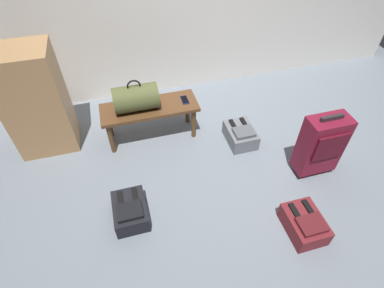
{
  "coord_description": "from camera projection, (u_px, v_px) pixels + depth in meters",
  "views": [
    {
      "loc": [
        -0.84,
        -1.79,
        2.35
      ],
      "look_at": [
        -0.28,
        0.22,
        0.25
      ],
      "focal_mm": 28.45,
      "sensor_mm": 36.0,
      "label": 1
    }
  ],
  "objects": [
    {
      "name": "ground_plane",
      "position": [
        224.0,
        171.0,
        3.04
      ],
      "size": [
        6.6,
        6.6,
        0.0
      ],
      "primitive_type": "plane",
      "color": "slate"
    },
    {
      "name": "bench",
      "position": [
        150.0,
        111.0,
        3.17
      ],
      "size": [
        1.0,
        0.36,
        0.41
      ],
      "color": "brown",
      "rests_on": "ground"
    },
    {
      "name": "duffel_bag_olive",
      "position": [
        136.0,
        98.0,
        3.0
      ],
      "size": [
        0.44,
        0.26,
        0.34
      ],
      "color": "#51562D",
      "rests_on": "bench"
    },
    {
      "name": "cell_phone",
      "position": [
        185.0,
        100.0,
        3.19
      ],
      "size": [
        0.07,
        0.14,
        0.01
      ],
      "color": "#191E4C",
      "rests_on": "bench"
    },
    {
      "name": "suitcase_upright_burgundy",
      "position": [
        321.0,
        145.0,
        2.81
      ],
      "size": [
        0.39,
        0.23,
        0.7
      ],
      "color": "maroon",
      "rests_on": "ground"
    },
    {
      "name": "backpack_maroon",
      "position": [
        304.0,
        224.0,
        2.52
      ],
      "size": [
        0.28,
        0.38,
        0.21
      ],
      "color": "maroon",
      "rests_on": "ground"
    },
    {
      "name": "backpack_grey",
      "position": [
        241.0,
        135.0,
        3.28
      ],
      "size": [
        0.28,
        0.38,
        0.21
      ],
      "color": "slate",
      "rests_on": "ground"
    },
    {
      "name": "backpack_dark",
      "position": [
        130.0,
        211.0,
        2.61
      ],
      "size": [
        0.28,
        0.38,
        0.21
      ],
      "color": "black",
      "rests_on": "ground"
    },
    {
      "name": "side_cabinet",
      "position": [
        36.0,
        102.0,
        2.94
      ],
      "size": [
        0.56,
        0.44,
        1.1
      ],
      "color": "#A87A4C",
      "rests_on": "ground"
    }
  ]
}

